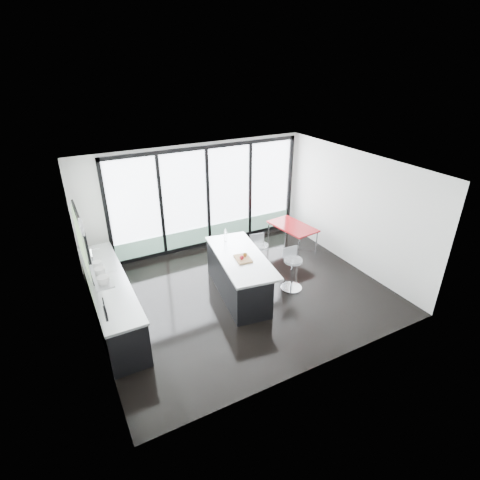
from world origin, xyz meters
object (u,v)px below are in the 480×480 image
bar_stool_near (292,274)px  bar_stool_far (260,259)px  island (237,275)px  red_table (292,237)px

bar_stool_near → bar_stool_far: bearing=109.8°
island → bar_stool_far: (0.88, 0.53, -0.10)m
bar_stool_near → bar_stool_far: 0.98m
island → bar_stool_near: bearing=-19.8°
island → red_table: size_ratio=1.84×
island → bar_stool_far: 1.03m
island → red_table: 2.53m
bar_stool_far → red_table: size_ratio=0.57×
island → red_table: bearing=27.2°
island → bar_stool_far: size_ratio=3.20×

